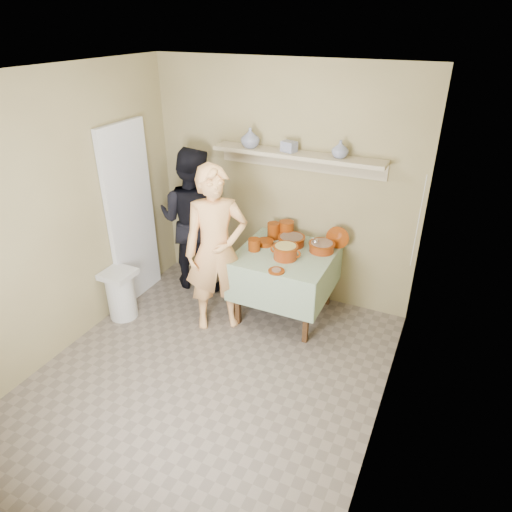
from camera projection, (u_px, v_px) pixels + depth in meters
The scene contains 22 objects.
ground at pixel (207, 379), 4.17m from camera, with size 3.50×3.50×0.00m, color #706358.
tile_panel at pixel (131, 215), 5.01m from camera, with size 0.06×0.70×2.00m, color silver.
plate_stack_a at pixel (273, 231), 5.01m from camera, with size 0.13×0.13×0.18m, color #6C2708.
plate_stack_b at pixel (286, 230), 5.01m from camera, with size 0.16×0.16×0.20m, color #6C2708.
bowl_stack at pixel (254, 245), 4.76m from camera, with size 0.13×0.13×0.13m, color #6C2708.
empty_bowl at pixel (265, 242), 4.89m from camera, with size 0.18×0.18×0.05m, color #6C2708.
propped_lid at pixel (337, 238), 4.78m from camera, with size 0.24×0.24×0.02m, color #6C2708.
vase_right at pixel (340, 149), 4.39m from camera, with size 0.16×0.16×0.17m, color navy.
vase_left at pixel (250, 138), 4.71m from camera, with size 0.19×0.19×0.20m, color navy.
ceramic_box at pixel (289, 147), 4.60m from camera, with size 0.15×0.11×0.11m, color navy.
person_cook at pixel (216, 251), 4.54m from camera, with size 0.64×0.42×1.74m, color #F3AD68.
person_helper at pixel (193, 219), 5.29m from camera, with size 0.82×0.64×1.69m, color black.
room_shell at pixel (196, 217), 3.41m from camera, with size 3.04×3.54×2.62m.
serving_table at pixel (286, 262), 4.80m from camera, with size 0.97×0.97×0.76m.
cazuela_meat_a at pixel (291, 240), 4.87m from camera, with size 0.30×0.30×0.10m.
cazuela_meat_b at pixel (322, 246), 4.74m from camera, with size 0.28×0.28×0.10m.
ladle at pixel (316, 242), 4.71m from camera, with size 0.08×0.26×0.19m.
cazuela_rice at pixel (285, 251), 4.59m from camera, with size 0.33×0.25×0.14m.
front_plate at pixel (276, 271), 4.38m from camera, with size 0.16×0.16×0.03m.
wall_shelf at pixel (298, 157), 4.63m from camera, with size 1.80×0.25×0.21m.
trash_bin at pixel (121, 294), 4.92m from camera, with size 0.32×0.32×0.56m.
electrical_cord at pixel (418, 222), 4.22m from camera, with size 0.01×0.05×0.90m.
Camera 1 is at (1.74, -2.67, 2.95)m, focal length 32.00 mm.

